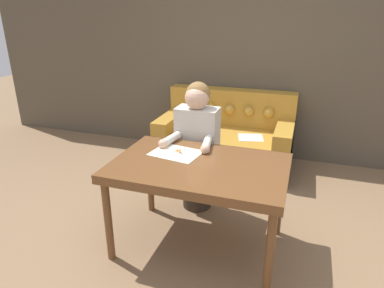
{
  "coord_description": "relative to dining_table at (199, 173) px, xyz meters",
  "views": [
    {
      "loc": [
        0.58,
        -2.29,
        1.84
      ],
      "look_at": [
        -0.23,
        0.11,
        0.85
      ],
      "focal_mm": 32.0,
      "sensor_mm": 36.0,
      "label": 1
    }
  ],
  "objects": [
    {
      "name": "ground_plane",
      "position": [
        0.13,
        0.03,
        -0.68
      ],
      "size": [
        16.0,
        16.0,
        0.0
      ],
      "primitive_type": "plane",
      "color": "#846647"
    },
    {
      "name": "wall_back",
      "position": [
        0.13,
        2.14,
        0.62
      ],
      "size": [
        8.0,
        0.06,
        2.6
      ],
      "color": "brown",
      "rests_on": "ground_plane"
    },
    {
      "name": "dining_table",
      "position": [
        0.0,
        0.0,
        0.0
      ],
      "size": [
        1.33,
        0.87,
        0.75
      ],
      "color": "brown",
      "rests_on": "ground_plane"
    },
    {
      "name": "couch",
      "position": [
        -0.18,
        1.71,
        -0.36
      ],
      "size": [
        1.62,
        0.88,
        0.9
      ],
      "color": "#B7842D",
      "rests_on": "ground_plane"
    },
    {
      "name": "person",
      "position": [
        -0.2,
        0.58,
        -0.03
      ],
      "size": [
        0.45,
        0.56,
        1.25
      ],
      "color": "#33281E",
      "rests_on": "ground_plane"
    },
    {
      "name": "pattern_paper_main",
      "position": [
        -0.24,
        0.14,
        0.08
      ],
      "size": [
        0.43,
        0.35,
        0.0
      ],
      "color": "beige",
      "rests_on": "dining_table"
    },
    {
      "name": "scissors",
      "position": [
        -0.22,
        0.15,
        0.08
      ],
      "size": [
        0.18,
        0.18,
        0.01
      ],
      "color": "silver",
      "rests_on": "dining_table"
    }
  ]
}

